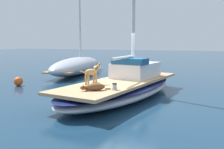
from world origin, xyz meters
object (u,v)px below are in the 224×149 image
coiled_rope (96,82)px  mooring_buoy (18,81)px  dog_tan (92,72)px  dog_brown (94,87)px  sailboat_main (122,89)px  deck_winch (115,87)px  moored_boat_port_side (77,65)px

coiled_rope → mooring_buoy: bearing=165.2°
dog_tan → coiled_rope: 0.55m
dog_brown → dog_tan: size_ratio=0.87×
sailboat_main → dog_tan: dog_tan is taller
deck_winch → moored_boat_port_side: 9.55m
deck_winch → coiled_rope: 1.53m
dog_brown → coiled_rope: dog_brown is taller
coiled_rope → mooring_buoy: 5.15m
dog_brown → dog_tan: dog_tan is taller
sailboat_main → moored_boat_port_side: 7.81m
deck_winch → mooring_buoy: 6.56m
dog_brown → moored_boat_port_side: bearing=124.8°
mooring_buoy → deck_winch: bearing=-20.6°
dog_tan → mooring_buoy: (-5.01, 1.69, -0.86)m
dog_brown → mooring_buoy: 6.21m
sailboat_main → dog_tan: bearing=-116.0°
sailboat_main → mooring_buoy: (-5.64, 0.40, -0.12)m
dog_brown → mooring_buoy: size_ratio=1.80×
moored_boat_port_side → deck_winch: bearing=-51.4°
coiled_rope → sailboat_main: bearing=53.1°
dog_tan → deck_winch: size_ratio=4.33×
sailboat_main → coiled_rope: size_ratio=23.14×
sailboat_main → dog_brown: size_ratio=9.47×
sailboat_main → coiled_rope: coiled_rope is taller
deck_winch → coiled_rope: size_ratio=0.65×
sailboat_main → dog_brown: dog_brown is taller
sailboat_main → dog_brown: bearing=-91.2°
dog_brown → dog_tan: 1.16m
dog_brown → deck_winch: size_ratio=3.77×
dog_tan → moored_boat_port_side: 8.42m
deck_winch → moored_boat_port_side: size_ratio=0.03×
dog_tan → mooring_buoy: dog_tan is taller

